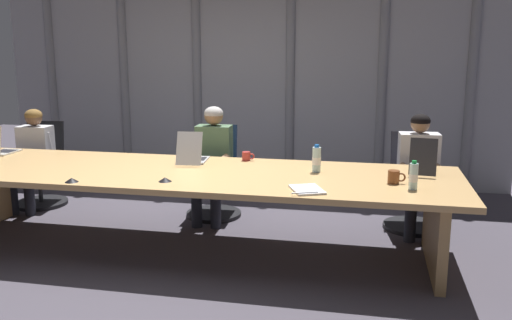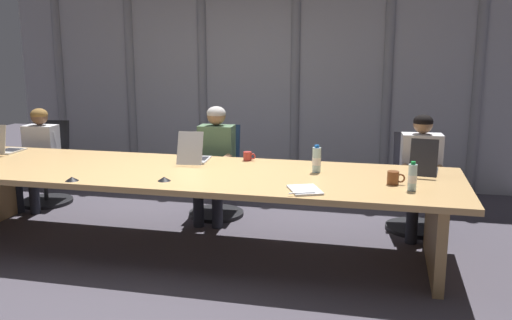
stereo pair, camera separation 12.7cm
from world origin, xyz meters
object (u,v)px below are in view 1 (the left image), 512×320
at_px(person_left_mid, 212,156).
at_px(spiral_notepad, 307,190).
at_px(laptop_left_end, 0,148).
at_px(water_bottle_secondary, 317,160).
at_px(person_center, 419,167).
at_px(office_chair_left_end, 41,174).
at_px(coffee_mug_far, 247,156).
at_px(laptop_left_mid, 193,156).
at_px(conference_mic_left_side, 165,179).
at_px(person_left_end, 32,153).
at_px(conference_mic_middle, 72,180).
at_px(laptop_center, 423,166).
at_px(office_chair_left_mid, 214,182).
at_px(coffee_mug_near, 394,177).
at_px(water_bottle_primary, 413,176).
at_px(office_chair_center, 413,193).

relative_size(person_left_mid, spiral_notepad, 3.29).
distance_m(laptop_left_end, water_bottle_secondary, 3.27).
xyz_separation_m(person_center, water_bottle_secondary, (-0.94, -0.71, 0.18)).
height_order(office_chair_left_end, coffee_mug_far, office_chair_left_end).
relative_size(laptop_left_mid, spiral_notepad, 1.30).
bearing_deg(laptop_left_end, conference_mic_left_side, -110.19).
bearing_deg(person_center, person_left_end, -94.15).
bearing_deg(person_center, conference_mic_middle, -66.90).
relative_size(laptop_left_end, laptop_center, 0.82).
relative_size(laptop_left_mid, office_chair_left_end, 0.49).
height_order(office_chair_left_mid, coffee_mug_near, office_chair_left_mid).
bearing_deg(office_chair_left_end, conference_mic_left_side, 48.86).
distance_m(water_bottle_primary, water_bottle_secondary, 0.92).
height_order(office_chair_left_end, spiral_notepad, office_chair_left_end).
height_order(laptop_left_end, office_chair_left_end, laptop_left_end).
bearing_deg(coffee_mug_near, person_left_mid, 151.27).
xyz_separation_m(laptop_left_end, coffee_mug_far, (2.55, 0.21, -0.02)).
relative_size(laptop_center, person_left_mid, 0.38).
bearing_deg(conference_mic_left_side, person_left_end, 148.06).
relative_size(laptop_center, water_bottle_primary, 2.01).
bearing_deg(conference_mic_middle, laptop_center, 18.06).
height_order(coffee_mug_far, conference_mic_middle, coffee_mug_far).
height_order(office_chair_left_end, person_left_mid, person_left_mid).
bearing_deg(office_chair_left_mid, office_chair_center, 87.83).
distance_m(person_center, water_bottle_primary, 1.18).
height_order(laptop_left_end, conference_mic_left_side, laptop_left_end).
height_order(office_chair_center, person_left_end, person_left_end).
relative_size(laptop_left_mid, water_bottle_primary, 2.07).
relative_size(person_left_mid, coffee_mug_far, 9.75).
bearing_deg(laptop_center, conference_mic_left_side, 116.72).
height_order(laptop_left_mid, conference_mic_middle, laptop_left_mid).
height_order(person_left_end, person_center, person_center).
xyz_separation_m(laptop_left_mid, office_chair_center, (2.11, 0.71, -0.43)).
height_order(laptop_center, coffee_mug_far, laptop_center).
bearing_deg(office_chair_left_mid, laptop_left_mid, -2.28).
xyz_separation_m(laptop_left_end, office_chair_left_end, (-0.03, 0.72, -0.43)).
distance_m(water_bottle_primary, coffee_mug_near, 0.22).
height_order(laptop_left_mid, person_center, person_center).
bearing_deg(water_bottle_secondary, person_center, 36.89).
height_order(person_left_mid, person_center, person_left_mid).
xyz_separation_m(office_chair_left_mid, water_bottle_secondary, (1.19, -0.87, 0.48)).
xyz_separation_m(office_chair_center, water_bottle_secondary, (-0.92, -0.87, 0.48)).
bearing_deg(office_chair_center, office_chair_left_end, -97.98).
bearing_deg(spiral_notepad, office_chair_center, 35.25).
relative_size(laptop_left_mid, office_chair_left_mid, 0.49).
bearing_deg(person_center, office_chair_left_end, -96.39).
distance_m(person_center, conference_mic_left_side, 2.50).
bearing_deg(person_center, laptop_left_end, -86.62).
height_order(laptop_left_mid, spiral_notepad, laptop_left_mid).
bearing_deg(office_chair_left_end, laptop_left_mid, 65.09).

